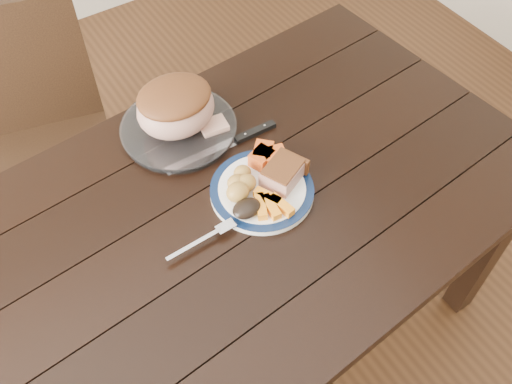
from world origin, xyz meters
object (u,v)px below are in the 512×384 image
dinner_plate (262,191)px  carving_knife (242,138)px  dining_table (225,236)px  pork_slice (283,173)px  chair_far (41,133)px  roast_joint (176,109)px  serving_platter (179,129)px  fork (206,238)px

dinner_plate → carving_knife: (0.05, 0.18, -0.00)m
dining_table → pork_slice: 0.22m
chair_far → roast_joint: (0.29, -0.44, 0.31)m
dining_table → roast_joint: size_ratio=8.20×
roast_joint → dining_table: bearing=-98.1°
serving_platter → fork: bearing=-108.3°
chair_far → dinner_plate: chair_far is taller
fork → carving_knife: (0.24, 0.23, -0.01)m
dinner_plate → serving_platter: size_ratio=0.85×
serving_platter → roast_joint: bearing=0.0°
chair_far → roast_joint: 0.61m
serving_platter → pork_slice: bearing=-66.9°
pork_slice → chair_far: bearing=119.6°
dining_table → dinner_plate: (0.11, 0.00, 0.10)m
pork_slice → roast_joint: roast_joint is taller
carving_knife → dining_table: bearing=-131.6°
dining_table → carving_knife: bearing=47.1°
serving_platter → pork_slice: 0.32m
carving_knife → fork: bearing=-135.1°
serving_platter → dinner_plate: bearing=-76.5°
dining_table → serving_platter: (0.04, 0.29, 0.10)m
dinner_plate → pork_slice: bearing=-4.8°
pork_slice → fork: 0.25m
pork_slice → roast_joint: bearing=113.1°
dinner_plate → carving_knife: 0.18m
dining_table → serving_platter: bearing=81.9°
serving_platter → roast_joint: 0.07m
pork_slice → fork: (-0.24, -0.05, -0.02)m
dining_table → chair_far: bearing=108.8°
chair_far → fork: size_ratio=5.23×
dinner_plate → fork: fork is taller
dining_table → pork_slice: size_ratio=17.28×
chair_far → carving_knife: (0.42, -0.56, 0.23)m
dining_table → dinner_plate: dinner_plate is taller
roast_joint → carving_knife: 0.19m
chair_far → serving_platter: bearing=137.1°
dinner_plate → chair_far: bearing=116.3°
serving_platter → roast_joint: size_ratio=1.46×
serving_platter → fork: (-0.11, -0.34, 0.01)m
dinner_plate → roast_joint: bearing=103.5°
roast_joint → pork_slice: bearing=-66.9°
dining_table → serving_platter: serving_platter is taller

